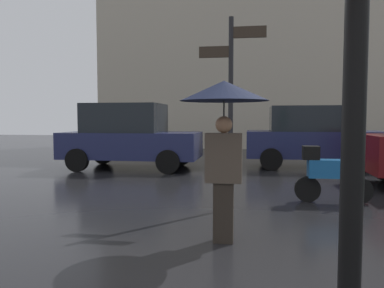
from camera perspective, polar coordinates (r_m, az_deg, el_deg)
The scene contains 6 objects.
pedestrian_with_umbrella at distance 4.50m, azimuth 4.85°, elevation 5.05°, with size 1.06×1.06×1.94m.
parked_scooter at distance 7.15m, azimuth 20.28°, elevation -3.97°, with size 1.34×0.32×1.23m.
parked_car_right at distance 12.04m, azimuth 17.70°, elevation 1.06°, with size 4.05×1.84×1.88m.
parked_car_distant at distance 11.47m, azimuth -9.39°, elevation 1.20°, with size 4.04×2.07×1.94m.
street_signpost at distance 6.20m, azimuth 5.93°, elevation 7.48°, with size 1.08×0.08×3.13m.
building_block at distance 20.64m, azimuth 10.36°, elevation 16.63°, with size 16.74×2.77×12.19m, color #B2A893.
Camera 1 is at (-0.38, -2.30, 1.49)m, focal length 35.26 mm.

